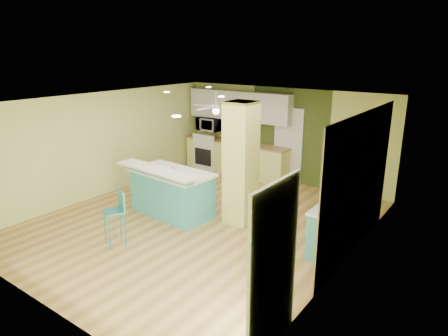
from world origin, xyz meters
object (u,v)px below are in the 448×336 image
at_px(side_counter, 335,227).
at_px(canister, 175,168).
at_px(peninsula, 171,192).
at_px(fruit_bowl, 241,142).
at_px(bar_stool, 117,209).

xyz_separation_m(side_counter, canister, (-3.40, -0.45, 0.61)).
distance_m(peninsula, fruit_bowl, 3.25).
xyz_separation_m(peninsula, fruit_bowl, (-0.33, 3.20, 0.46)).
xyz_separation_m(side_counter, fruit_bowl, (-3.78, 2.69, 0.54)).
bearing_deg(bar_stool, fruit_bowl, 119.57).
height_order(bar_stool, canister, canister).
xyz_separation_m(peninsula, bar_stool, (0.18, -1.60, 0.18)).
height_order(peninsula, side_counter, peninsula).
bearing_deg(canister, side_counter, 7.58).
xyz_separation_m(bar_stool, fruit_bowl, (-0.51, 4.80, 0.28)).
distance_m(bar_stool, fruit_bowl, 4.83).
bearing_deg(fruit_bowl, peninsula, -84.10).
bearing_deg(canister, fruit_bowl, 97.05).
relative_size(side_counter, canister, 9.06).
xyz_separation_m(fruit_bowl, canister, (0.39, -3.14, 0.07)).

